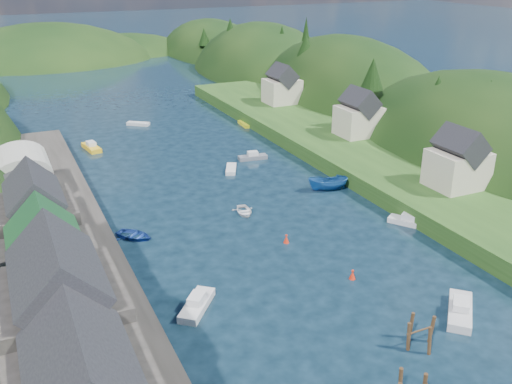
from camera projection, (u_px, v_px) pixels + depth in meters
name	position (u px, v px, depth m)	size (l,w,h in m)	color
ground	(198.00, 168.00, 91.25)	(600.00, 600.00, 0.00)	black
hillside_right	(346.00, 137.00, 132.61)	(36.00, 245.56, 48.00)	black
far_hills	(84.00, 87.00, 199.82)	(103.00, 68.00, 44.00)	black
hill_trees	(171.00, 81.00, 100.77)	(90.34, 154.13, 12.97)	black
quay_left	(70.00, 287.00, 56.33)	(12.00, 110.00, 2.00)	#2D2B28
quayside_buildings	(60.00, 311.00, 41.83)	(8.00, 35.84, 12.90)	#2D2B28
boat_sheds	(26.00, 186.00, 69.86)	(7.00, 21.00, 7.50)	#2D2D30
terrace_right	(365.00, 158.00, 92.17)	(16.00, 120.00, 2.40)	#234719
right_bank_cottages	(353.00, 116.00, 98.57)	(9.00, 59.24, 8.41)	beige
piling_cluster_far	(420.00, 335.00, 48.95)	(2.93, 2.77, 3.26)	#382314
channel_buoy_near	(352.00, 275.00, 59.46)	(0.70, 0.70, 1.10)	red
channel_buoy_far	(286.00, 239.00, 67.04)	(0.70, 0.70, 1.10)	red
moored_boats	(279.00, 251.00, 63.93)	(38.59, 97.41, 2.43)	silver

